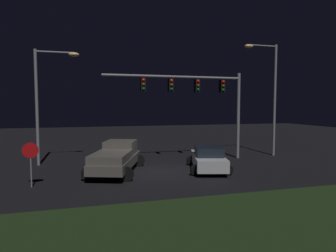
# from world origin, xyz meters

# --- Properties ---
(ground_plane) EXTENTS (80.00, 80.00, 0.00)m
(ground_plane) POSITION_xyz_m (0.00, 0.00, 0.00)
(ground_plane) COLOR black
(grass_median) EXTENTS (23.30, 5.39, 0.10)m
(grass_median) POSITION_xyz_m (0.00, -8.20, 0.05)
(grass_median) COLOR black
(grass_median) RESTS_ON ground_plane
(pickup_truck) EXTENTS (4.03, 5.76, 1.80)m
(pickup_truck) POSITION_xyz_m (-2.67, 0.60, 1.00)
(pickup_truck) COLOR #514C47
(pickup_truck) RESTS_ON ground_plane
(car_sedan) EXTENTS (3.20, 4.72, 1.51)m
(car_sedan) POSITION_xyz_m (2.90, -0.35, 0.74)
(car_sedan) COLOR #B7B7BC
(car_sedan) RESTS_ON ground_plane
(traffic_signal_gantry) EXTENTS (10.32, 0.56, 6.50)m
(traffic_signal_gantry) POSITION_xyz_m (3.44, 2.98, 5.03)
(traffic_signal_gantry) COLOR slate
(traffic_signal_gantry) RESTS_ON ground_plane
(street_lamp_left) EXTENTS (2.89, 0.44, 7.78)m
(street_lamp_left) POSITION_xyz_m (-7.00, 4.07, 4.96)
(street_lamp_left) COLOR slate
(street_lamp_left) RESTS_ON ground_plane
(street_lamp_right) EXTENTS (2.87, 0.44, 8.88)m
(street_lamp_right) POSITION_xyz_m (9.65, 3.29, 5.55)
(street_lamp_right) COLOR slate
(street_lamp_right) RESTS_ON ground_plane
(stop_sign) EXTENTS (0.76, 0.08, 2.23)m
(stop_sign) POSITION_xyz_m (-7.07, -1.61, 1.56)
(stop_sign) COLOR slate
(stop_sign) RESTS_ON ground_plane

